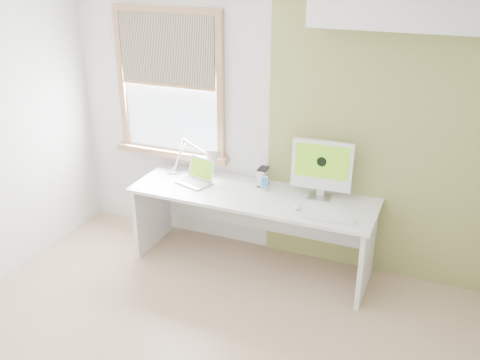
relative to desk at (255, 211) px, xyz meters
The scene contains 12 objects.
room 1.63m from the desk, 89.23° to the right, with size 4.04×3.54×2.64m.
accent_wall 1.31m from the desk, 16.26° to the left, with size 2.00×0.02×2.60m, color #929F4E.
soffit 2.23m from the desk, ahead, with size 1.60×0.40×0.42m, color white.
window 1.43m from the desk, 164.54° to the left, with size 1.20×0.14×1.42m.
desk is the anchor object (origin of this frame).
desk_lamp 0.66m from the desk, behind, with size 0.63×0.25×0.36m.
laptop 0.62m from the desk, behind, with size 0.37×0.33×0.22m.
phone_dock 0.25m from the desk, 39.94° to the left, with size 0.09×0.09×0.14m.
external_drive 0.32m from the desk, 81.85° to the left, with size 0.09×0.13×0.17m.
imac 0.76m from the desk, 10.91° to the left, with size 0.53×0.18×0.52m.
keyboard 0.84m from the desk, 20.39° to the right, with size 0.41×0.15×0.02m.
mouse 0.53m from the desk, 22.78° to the right, with size 0.06×0.11×0.03m, color white.
Camera 1 is at (1.55, -2.67, 2.75)m, focal length 40.41 mm.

